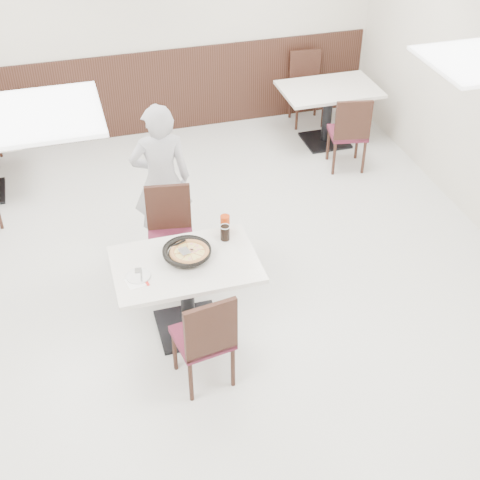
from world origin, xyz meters
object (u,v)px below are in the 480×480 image
object	(u,v)px
side_plate	(138,276)
cola_glass	(225,233)
chair_near	(202,335)
main_table	(187,296)
bg_table_right	(327,115)
chair_far	(171,239)
diner_person	(161,181)
bg_chair_right_near	(348,131)
pizza_pan	(187,254)
red_cup	(225,224)
pizza	(190,254)
bg_chair_right_far	(307,90)

from	to	relation	value
side_plate	cola_glass	world-z (taller)	cola_glass
cola_glass	chair_near	bearing A→B (deg)	-116.65
main_table	side_plate	world-z (taller)	side_plate
side_plate	bg_table_right	xyz separation A→B (m)	(2.86, 2.96, -0.38)
chair_near	chair_far	bearing A→B (deg)	80.81
side_plate	cola_glass	xyz separation A→B (m)	(0.80, 0.30, 0.06)
cola_glass	bg_table_right	xyz separation A→B (m)	(2.06, 2.66, -0.44)
chair_near	diner_person	xyz separation A→B (m)	(0.04, 1.82, 0.33)
bg_chair_right_near	chair_far	bearing A→B (deg)	-137.02
pizza_pan	cola_glass	bearing A→B (deg)	23.62
pizza_pan	main_table	bearing A→B (deg)	-117.99
main_table	red_cup	world-z (taller)	red_cup
chair_near	pizza	bearing A→B (deg)	76.38
bg_table_right	main_table	bearing A→B (deg)	-130.43
pizza_pan	bg_table_right	size ratio (longest dim) A/B	0.26
chair_near	pizza_pan	world-z (taller)	chair_near
main_table	cola_glass	distance (m)	0.63
chair_near	chair_far	distance (m)	1.30
side_plate	diner_person	bearing A→B (deg)	71.55
side_plate	diner_person	world-z (taller)	diner_person
bg_table_right	bg_chair_right_near	bearing A→B (deg)	-90.53
red_cup	bg_chair_right_far	xyz separation A→B (m)	(1.97, 3.13, -0.35)
chair_near	main_table	bearing A→B (deg)	80.70
pizza_pan	bg_table_right	xyz separation A→B (m)	(2.43, 2.83, -0.42)
main_table	red_cup	bearing A→B (deg)	37.59
diner_person	bg_chair_right_far	size ratio (longest dim) A/B	1.69
bg_chair_right_far	pizza	bearing A→B (deg)	60.78
cola_glass	bg_chair_right_near	bearing A→B (deg)	44.55
main_table	diner_person	xyz separation A→B (m)	(0.04, 1.23, 0.43)
chair_far	cola_glass	distance (m)	0.72
diner_person	cola_glass	bearing A→B (deg)	113.02
diner_person	bg_table_right	xyz separation A→B (m)	(2.42, 1.66, -0.43)
pizza	diner_person	bearing A→B (deg)	90.53
chair_far	cola_glass	bearing A→B (deg)	137.84
chair_near	diner_person	world-z (taller)	diner_person
bg_chair_right_near	pizza	bearing A→B (deg)	-126.42
red_cup	bg_table_right	xyz separation A→B (m)	(2.02, 2.55, -0.45)
chair_near	bg_table_right	xyz separation A→B (m)	(2.46, 3.47, -0.10)
pizza	side_plate	size ratio (longest dim) A/B	1.61
chair_near	chair_far	size ratio (longest dim) A/B	1.00
chair_near	side_plate	xyz separation A→B (m)	(-0.40, 0.51, 0.28)
chair_far	red_cup	distance (m)	0.67
pizza_pan	bg_chair_right_near	distance (m)	3.27
bg_table_right	bg_chair_right_far	bearing A→B (deg)	95.13
pizza_pan	bg_chair_right_far	distance (m)	4.17
pizza_pan	side_plate	world-z (taller)	pizza_pan
main_table	chair_far	distance (m)	0.72
side_plate	bg_table_right	distance (m)	4.13
chair_near	cola_glass	size ratio (longest dim) A/B	7.31
bg_chair_right_far	main_table	bearing A→B (deg)	60.47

